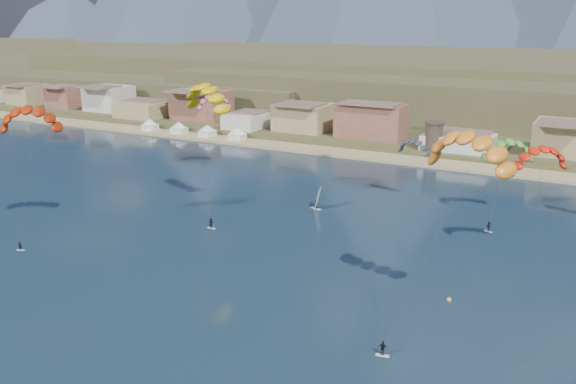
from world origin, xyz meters
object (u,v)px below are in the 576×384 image
at_px(kitesurfer_yellow, 207,93).
at_px(kitesurfer_red, 29,115).
at_px(kitesurfer_orange, 470,145).
at_px(windsurfer, 317,202).
at_px(buoy, 449,300).
at_px(watchtower, 434,136).
at_px(kitesurfer_green, 508,147).

bearing_deg(kitesurfer_yellow, kitesurfer_red, -125.22).
relative_size(kitesurfer_orange, windsurfer, 6.09).
bearing_deg(buoy, watchtower, 106.40).
distance_m(kitesurfer_yellow, kitesurfer_orange, 63.98).
relative_size(kitesurfer_red, windsurfer, 5.40).
xyz_separation_m(kitesurfer_yellow, kitesurfer_green, (57.24, 23.45, -10.12)).
bearing_deg(kitesurfer_red, watchtower, 63.14).
relative_size(kitesurfer_orange, buoy, 42.21).
bearing_deg(buoy, kitesurfer_red, -174.31).
distance_m(watchtower, kitesurfer_yellow, 78.92).
bearing_deg(kitesurfer_yellow, watchtower, 66.88).
height_order(watchtower, kitesurfer_red, kitesurfer_red).
bearing_deg(kitesurfer_green, kitesurfer_yellow, -157.72).
distance_m(watchtower, kitesurfer_green, 54.99).
height_order(watchtower, windsurfer, watchtower).
height_order(watchtower, buoy, watchtower).
height_order(kitesurfer_red, kitesurfer_orange, kitesurfer_orange).
bearing_deg(windsurfer, kitesurfer_yellow, -154.78).
distance_m(kitesurfer_red, windsurfer, 59.69).
height_order(kitesurfer_orange, kitesurfer_green, kitesurfer_orange).
xyz_separation_m(watchtower, windsurfer, (-9.20, -60.70, -4.85)).
bearing_deg(watchtower, kitesurfer_orange, -73.29).
bearing_deg(buoy, kitesurfer_green, 89.57).
bearing_deg(watchtower, buoy, -73.60).
bearing_deg(buoy, kitesurfer_orange, -67.39).
xyz_separation_m(kitesurfer_orange, buoy, (-1.93, 4.65, -24.50)).
height_order(kitesurfer_yellow, kitesurfer_green, kitesurfer_yellow).
bearing_deg(windsurfer, buoy, -40.11).
xyz_separation_m(windsurfer, buoy, (35.99, -30.32, -1.40)).
bearing_deg(kitesurfer_green, kitesurfer_orange, -88.10).
relative_size(kitesurfer_yellow, kitesurfer_orange, 0.99).
distance_m(watchtower, buoy, 95.08).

